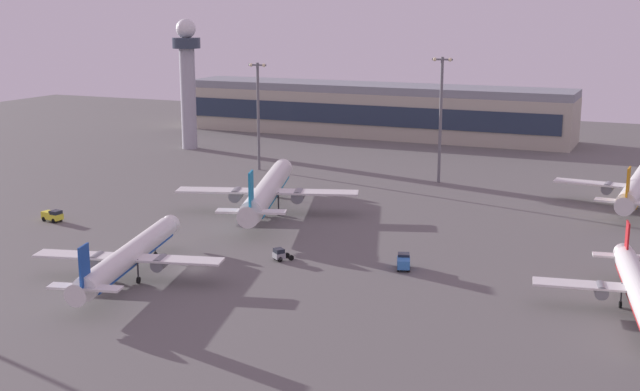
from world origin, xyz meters
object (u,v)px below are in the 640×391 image
(airplane_near_gate, at_px, (637,186))
(airplane_far_stand, at_px, (268,190))
(baggage_tractor, at_px, (53,215))
(apron_light_east, at_px, (258,109))
(apron_light_central, at_px, (441,112))
(cargo_loader, at_px, (404,262))
(control_tower, at_px, (187,74))
(airplane_mid_apron, at_px, (129,256))
(airplane_taxiway_distant, at_px, (638,289))
(pushback_tug, at_px, (280,254))

(airplane_near_gate, bearing_deg, airplane_far_stand, -148.87)
(baggage_tractor, bearing_deg, airplane_near_gate, 126.84)
(baggage_tractor, distance_m, apron_light_east, 65.32)
(airplane_far_stand, xyz_separation_m, airplane_near_gate, (67.51, 35.53, -0.37))
(airplane_near_gate, relative_size, apron_light_central, 1.47)
(cargo_loader, bearing_deg, apron_light_east, 114.38)
(control_tower, height_order, airplane_mid_apron, control_tower)
(baggage_tractor, height_order, apron_light_east, apron_light_east)
(control_tower, xyz_separation_m, apron_light_central, (80.15, -18.25, -5.07))
(airplane_taxiway_distant, height_order, apron_light_central, apron_light_central)
(baggage_tractor, distance_m, cargo_loader, 71.12)
(airplane_near_gate, bearing_deg, airplane_taxiway_distant, -83.47)
(airplane_taxiway_distant, height_order, cargo_loader, airplane_taxiway_distant)
(airplane_near_gate, bearing_deg, pushback_tug, -125.06)
(control_tower, distance_m, apron_light_central, 82.36)
(airplane_near_gate, height_order, apron_light_central, apron_light_central)
(airplane_mid_apron, bearing_deg, control_tower, 103.59)
(airplane_near_gate, height_order, apron_light_east, apron_light_east)
(pushback_tug, distance_m, cargo_loader, 20.12)
(control_tower, height_order, apron_light_central, control_tower)
(control_tower, relative_size, airplane_far_stand, 0.82)
(airplane_taxiway_distant, distance_m, airplane_far_stand, 77.53)
(airplane_mid_apron, height_order, pushback_tug, airplane_mid_apron)
(pushback_tug, height_order, apron_light_central, apron_light_central)
(airplane_taxiway_distant, xyz_separation_m, pushback_tug, (-54.44, 2.30, -2.36))
(airplane_taxiway_distant, bearing_deg, airplane_near_gate, -97.10)
(pushback_tug, xyz_separation_m, cargo_loader, (19.75, 3.85, 0.11))
(control_tower, xyz_separation_m, airplane_taxiway_distant, (127.90, -91.65, -18.16))
(cargo_loader, height_order, apron_light_central, apron_light_central)
(control_tower, height_order, cargo_loader, control_tower)
(pushback_tug, xyz_separation_m, baggage_tractor, (-51.35, 5.46, 0.11))
(airplane_near_gate, distance_m, pushback_tug, 81.75)
(airplane_near_gate, relative_size, pushback_tug, 12.19)
(airplane_mid_apron, height_order, airplane_near_gate, airplane_near_gate)
(baggage_tractor, bearing_deg, pushback_tug, 90.96)
(apron_light_east, bearing_deg, apron_light_central, 3.73)
(control_tower, height_order, baggage_tractor, control_tower)
(control_tower, xyz_separation_m, pushback_tug, (73.46, -89.35, -20.51))
(control_tower, bearing_deg, apron_light_east, -32.00)
(baggage_tractor, bearing_deg, apron_light_east, 176.26)
(cargo_loader, xyz_separation_m, apron_light_east, (-59.19, 64.24, 14.17))
(airplane_mid_apron, height_order, cargo_loader, airplane_mid_apron)
(cargo_loader, relative_size, apron_light_central, 0.16)
(apron_light_central, bearing_deg, baggage_tractor, -131.48)
(airplane_far_stand, height_order, pushback_tug, airplane_far_stand)
(airplane_mid_apron, bearing_deg, airplane_near_gate, 35.95)
(airplane_near_gate, distance_m, cargo_loader, 67.74)
(apron_light_east, bearing_deg, control_tower, 148.00)
(airplane_mid_apron, height_order, airplane_taxiway_distant, airplane_mid_apron)
(baggage_tractor, relative_size, cargo_loader, 0.96)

